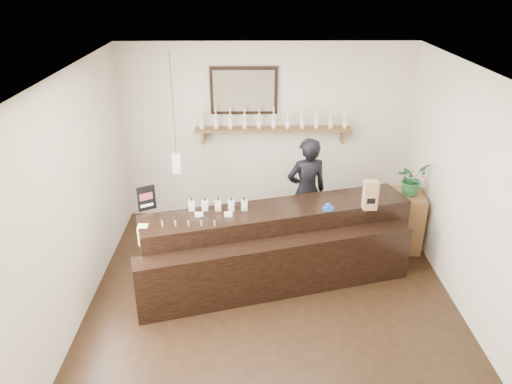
{
  "coord_description": "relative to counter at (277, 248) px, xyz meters",
  "views": [
    {
      "loc": [
        -0.28,
        -5.0,
        3.8
      ],
      "look_at": [
        -0.19,
        0.7,
        1.2
      ],
      "focal_mm": 35.0,
      "sensor_mm": 36.0,
      "label": 1
    }
  ],
  "objects": [
    {
      "name": "paper_bag",
      "position": [
        1.17,
        0.09,
        0.71
      ],
      "size": [
        0.18,
        0.14,
        0.38
      ],
      "color": "#977248",
      "rests_on": "counter"
    },
    {
      "name": "side_cabinet",
      "position": [
        1.92,
        0.82,
        -0.04
      ],
      "size": [
        0.49,
        0.63,
        0.84
      ],
      "color": "brown",
      "rests_on": "ground"
    },
    {
      "name": "room_shell",
      "position": [
        -0.08,
        -0.57,
        1.24
      ],
      "size": [
        5.0,
        5.0,
        5.0
      ],
      "color": "beige",
      "rests_on": "ground"
    },
    {
      "name": "shopkeeper",
      "position": [
        0.48,
        0.98,
        0.46
      ],
      "size": [
        0.76,
        0.59,
        1.85
      ],
      "primitive_type": "imported",
      "rotation": [
        0.0,
        0.0,
        3.39
      ],
      "color": "black",
      "rests_on": "ground"
    },
    {
      "name": "counter",
      "position": [
        0.0,
        0.0,
        0.0
      ],
      "size": [
        3.54,
        1.85,
        1.14
      ],
      "color": "black",
      "rests_on": "ground"
    },
    {
      "name": "back_wall_decor",
      "position": [
        -0.23,
        1.8,
        1.3
      ],
      "size": [
        2.66,
        0.96,
        1.69
      ],
      "color": "brown",
      "rests_on": "ground"
    },
    {
      "name": "potted_plant",
      "position": [
        1.92,
        0.82,
        0.62
      ],
      "size": [
        0.55,
        0.54,
        0.47
      ],
      "primitive_type": "imported",
      "rotation": [
        0.0,
        0.0,
        0.66
      ],
      "color": "#245B2C",
      "rests_on": "side_cabinet"
    },
    {
      "name": "promo_sign",
      "position": [
        -1.64,
        0.1,
        0.68
      ],
      "size": [
        0.21,
        0.13,
        0.33
      ],
      "color": "black",
      "rests_on": "counter"
    },
    {
      "name": "ground",
      "position": [
        -0.08,
        -0.57,
        -0.46
      ],
      "size": [
        5.0,
        5.0,
        0.0
      ],
      "primitive_type": "plane",
      "color": "black",
      "rests_on": "ground"
    },
    {
      "name": "tape_dispenser",
      "position": [
        0.64,
        0.03,
        0.56
      ],
      "size": [
        0.13,
        0.07,
        0.11
      ],
      "color": "blue",
      "rests_on": "counter"
    }
  ]
}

